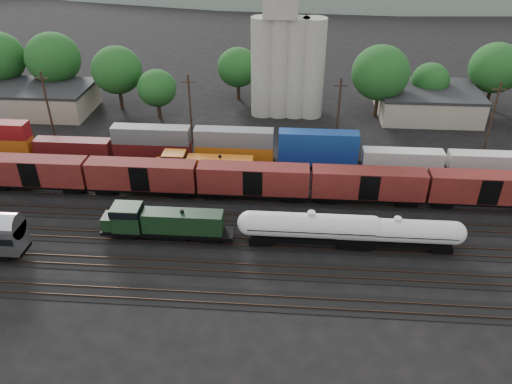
# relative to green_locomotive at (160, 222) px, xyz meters

# --- Properties ---
(ground) EXTENTS (600.00, 600.00, 0.00)m
(ground) POSITION_rel_green_locomotive_xyz_m (10.83, 5.00, -2.44)
(ground) COLOR black
(tracks) EXTENTS (180.00, 33.20, 0.20)m
(tracks) POSITION_rel_green_locomotive_xyz_m (10.83, 5.00, -2.40)
(tracks) COLOR black
(tracks) RESTS_ON ground
(green_locomotive) EXTENTS (16.12, 2.84, 4.27)m
(green_locomotive) POSITION_rel_green_locomotive_xyz_m (0.00, 0.00, 0.00)
(green_locomotive) COLOR black
(green_locomotive) RESTS_ON ground
(tank_car_a) EXTENTS (17.37, 3.11, 4.55)m
(tank_car_a) POSITION_rel_green_locomotive_xyz_m (18.08, 0.00, 0.26)
(tank_car_a) COLOR silver
(tank_car_a) RESTS_ON ground
(tank_car_b) EXTENTS (16.22, 2.90, 4.25)m
(tank_car_b) POSITION_rel_green_locomotive_xyz_m (28.02, 0.00, 0.09)
(tank_car_b) COLOR silver
(tank_car_b) RESTS_ON ground
(orange_locomotive) EXTENTS (15.99, 2.67, 4.00)m
(orange_locomotive) POSITION_rel_green_locomotive_xyz_m (2.55, 15.00, -0.14)
(orange_locomotive) COLOR black
(orange_locomotive) RESTS_ON ground
(boxcar_string) EXTENTS (184.40, 2.90, 4.20)m
(boxcar_string) POSITION_rel_green_locomotive_xyz_m (33.63, 10.00, 0.67)
(boxcar_string) COLOR black
(boxcar_string) RESTS_ON ground
(container_wall) EXTENTS (160.00, 2.60, 5.80)m
(container_wall) POSITION_rel_green_locomotive_xyz_m (2.17, 20.00, 0.05)
(container_wall) COLOR black
(container_wall) RESTS_ON ground
(grain_silo) EXTENTS (13.40, 5.00, 29.00)m
(grain_silo) POSITION_rel_green_locomotive_xyz_m (14.11, 41.00, 8.81)
(grain_silo) COLOR #A7A499
(grain_silo) RESTS_ON ground
(industrial_sheds) EXTENTS (119.38, 17.26, 5.10)m
(industrial_sheds) POSITION_rel_green_locomotive_xyz_m (17.46, 40.25, 0.11)
(industrial_sheds) COLOR #9E937F
(industrial_sheds) RESTS_ON ground
(tree_band) EXTENTS (164.53, 20.22, 13.54)m
(tree_band) POSITION_rel_green_locomotive_xyz_m (2.82, 44.61, 5.23)
(tree_band) COLOR black
(tree_band) RESTS_ON ground
(utility_poles) EXTENTS (122.20, 0.36, 12.00)m
(utility_poles) POSITION_rel_green_locomotive_xyz_m (10.83, 27.00, 3.77)
(utility_poles) COLOR black
(utility_poles) RESTS_ON ground
(distant_hills) EXTENTS (860.00, 286.00, 130.00)m
(distant_hills) POSITION_rel_green_locomotive_xyz_m (34.75, 265.00, -23.01)
(distant_hills) COLOR #59665B
(distant_hills) RESTS_ON ground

